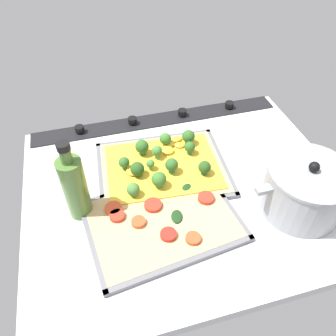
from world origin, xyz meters
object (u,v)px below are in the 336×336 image
veggie_pizza_back (161,219)px  oil_bottle (75,186)px  baking_tray_front (163,170)px  baking_tray_back (162,221)px  cooking_pot (305,190)px  broccoli_pizza (162,164)px

veggie_pizza_back → oil_bottle: size_ratio=1.61×
baking_tray_front → baking_tray_back: (4.66, 17.01, 0.00)cm
baking_tray_front → veggie_pizza_back: size_ratio=1.04×
baking_tray_front → oil_bottle: bearing=20.4°
baking_tray_front → oil_bottle: 25.93cm
veggie_pizza_back → cooking_pot: size_ratio=1.33×
oil_bottle → broccoli_pizza: bearing=-158.9°
veggie_pizza_back → oil_bottle: bearing=-24.6°
broccoli_pizza → baking_tray_back: 18.02cm
baking_tray_front → oil_bottle: oil_bottle is taller
broccoli_pizza → baking_tray_back: bearing=75.0°
broccoli_pizza → oil_bottle: oil_bottle is taller
baking_tray_front → baking_tray_back: same height
cooking_pot → oil_bottle: (52.08, -12.87, 2.72)cm
baking_tray_front → baking_tray_back: bearing=74.7°
veggie_pizza_back → baking_tray_back: bearing=116.4°
broccoli_pizza → baking_tray_front: bearing=95.0°
oil_bottle → baking_tray_back: bearing=155.0°
broccoli_pizza → veggie_pizza_back: bearing=74.6°
baking_tray_front → broccoli_pizza: 1.81cm
baking_tray_back → broccoli_pizza: bearing=-105.0°
broccoli_pizza → baking_tray_back: (4.63, 17.32, -1.78)cm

